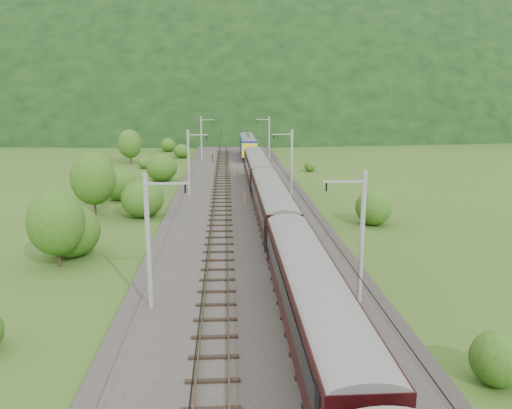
{
  "coord_description": "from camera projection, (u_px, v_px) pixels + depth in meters",
  "views": [
    {
      "loc": [
        -1.66,
        -27.61,
        12.72
      ],
      "look_at": [
        0.98,
        16.8,
        2.6
      ],
      "focal_mm": 35.0,
      "sensor_mm": 36.0,
      "label": 1
    }
  ],
  "objects": [
    {
      "name": "track_right",
      "position": [
        279.0,
        251.0,
        39.58
      ],
      "size": [
        2.4,
        220.0,
        0.27
      ],
      "color": "brown",
      "rests_on": "railbed"
    },
    {
      "name": "track_left",
      "position": [
        218.0,
        252.0,
        39.31
      ],
      "size": [
        2.4,
        220.0,
        0.27
      ],
      "color": "brown",
      "rests_on": "railbed"
    },
    {
      "name": "hazard_post_far",
      "position": [
        245.0,
        198.0,
        56.57
      ],
      "size": [
        0.14,
        0.14,
        1.28
      ],
      "primitive_type": "cylinder",
      "color": "red",
      "rests_on": "railbed"
    },
    {
      "name": "catenary_right",
      "position": [
        291.0,
        161.0,
        60.3
      ],
      "size": [
        2.54,
        192.28,
        8.0
      ],
      "color": "gray",
      "rests_on": "railbed"
    },
    {
      "name": "vegetation_right",
      "position": [
        485.0,
        320.0,
        25.13
      ],
      "size": [
        5.77,
        91.56,
        3.18
      ],
      "color": "#264D14",
      "rests_on": "ground"
    },
    {
      "name": "mountain_ridge",
      "position": [
        39.0,
        112.0,
        314.87
      ],
      "size": [
        336.0,
        280.0,
        132.0
      ],
      "primitive_type": "ellipsoid",
      "color": "black",
      "rests_on": "ground"
    },
    {
      "name": "hazard_post_near",
      "position": [
        236.0,
        171.0,
        75.03
      ],
      "size": [
        0.16,
        0.16,
        1.53
      ],
      "primitive_type": "cylinder",
      "color": "red",
      "rests_on": "railbed"
    },
    {
      "name": "signal",
      "position": [
        213.0,
        156.0,
        88.61
      ],
      "size": [
        0.21,
        0.21,
        1.92
      ],
      "color": "black",
      "rests_on": "railbed"
    },
    {
      "name": "railbed",
      "position": [
        249.0,
        254.0,
        39.49
      ],
      "size": [
        14.0,
        220.0,
        0.3
      ],
      "primitive_type": "cube",
      "color": "#38332D",
      "rests_on": "ground"
    },
    {
      "name": "mountain_main",
      "position": [
        229.0,
        114.0,
        282.87
      ],
      "size": [
        504.0,
        360.0,
        244.0
      ],
      "primitive_type": "ellipsoid",
      "color": "black",
      "rests_on": "ground"
    },
    {
      "name": "train",
      "position": [
        286.0,
        229.0,
        34.73
      ],
      "size": [
        2.79,
        134.2,
        4.84
      ],
      "color": "black",
      "rests_on": "ground"
    },
    {
      "name": "overhead_wires",
      "position": [
        248.0,
        167.0,
        37.95
      ],
      "size": [
        4.83,
        198.0,
        0.03
      ],
      "color": "black",
      "rests_on": "ground"
    },
    {
      "name": "ground",
      "position": [
        256.0,
        309.0,
        29.79
      ],
      "size": [
        600.0,
        600.0,
        0.0
      ],
      "primitive_type": "plane",
      "color": "#335119",
      "rests_on": "ground"
    },
    {
      "name": "vegetation_left",
      "position": [
        84.0,
        206.0,
        45.04
      ],
      "size": [
        13.44,
        146.32,
        6.62
      ],
      "color": "#264D14",
      "rests_on": "ground"
    },
    {
      "name": "catenary_left",
      "position": [
        189.0,
        162.0,
        59.59
      ],
      "size": [
        2.54,
        192.28,
        8.0
      ],
      "color": "gray",
      "rests_on": "railbed"
    }
  ]
}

